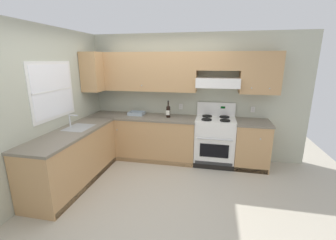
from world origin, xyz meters
name	(u,v)px	position (x,y,z in m)	size (l,w,h in m)	color
ground_plane	(146,190)	(0.00, 0.00, 0.00)	(7.04, 7.04, 0.00)	#B2AA99
wall_back	(185,88)	(0.40, 1.53, 1.48)	(4.68, 0.57, 2.55)	#B7BAA3
wall_left	(58,102)	(-1.59, 0.23, 1.34)	(0.47, 4.00, 2.55)	#B7BAA3
counter_back_run	(165,139)	(0.05, 1.24, 0.45)	(3.60, 0.65, 0.91)	tan
counter_left_run	(74,157)	(-1.24, 0.00, 0.46)	(0.63, 1.91, 1.13)	tan
stove	(214,141)	(1.05, 1.25, 0.48)	(0.76, 0.62, 1.20)	white
wine_bottle	(168,111)	(0.11, 1.24, 1.04)	(0.08, 0.08, 0.34)	black
bowl	(136,114)	(-0.59, 1.32, 0.93)	(0.32, 0.24, 0.07)	#9EADB7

